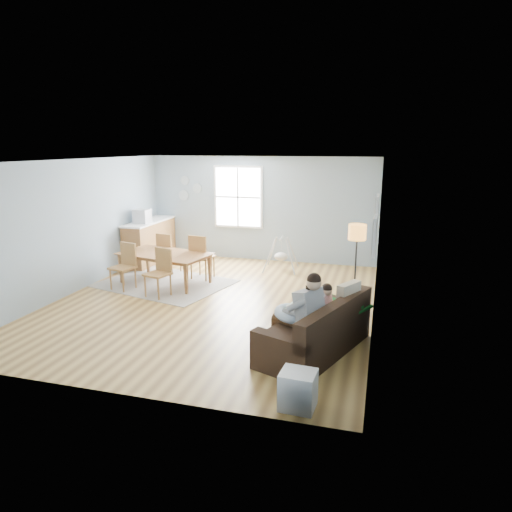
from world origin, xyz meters
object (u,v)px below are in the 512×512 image
(toddler, at_px, (321,303))
(chair_se, at_px, (160,269))
(monitor, at_px, (142,216))
(chair_ne, at_px, (200,254))
(father, at_px, (301,311))
(floor_lamp, at_px, (357,239))
(counter, at_px, (150,241))
(dining_table, at_px, (164,269))
(baby_swing, at_px, (281,256))
(chair_nw, at_px, (167,251))
(sofa, at_px, (318,334))
(chair_sw, at_px, (125,263))
(storage_cube, at_px, (297,390))

(toddler, bearing_deg, chair_se, 155.70)
(monitor, bearing_deg, chair_ne, -22.90)
(father, relative_size, chair_ne, 1.26)
(monitor, bearing_deg, floor_lamp, -18.32)
(chair_ne, xyz_separation_m, counter, (-1.87, 1.15, -0.04))
(floor_lamp, bearing_deg, dining_table, 173.53)
(toddler, distance_m, baby_swing, 4.34)
(chair_se, distance_m, chair_nw, 1.64)
(sofa, height_order, chair_ne, chair_ne)
(floor_lamp, xyz_separation_m, baby_swing, (-1.88, 2.22, -0.95))
(father, distance_m, chair_nw, 5.17)
(monitor, bearing_deg, baby_swing, 7.56)
(sofa, height_order, chair_nw, chair_nw)
(floor_lamp, bearing_deg, toddler, -101.77)
(father, distance_m, chair_ne, 4.33)
(counter, bearing_deg, baby_swing, 1.44)
(chair_sw, relative_size, chair_nw, 1.00)
(counter, height_order, baby_swing, counter)
(sofa, distance_m, toddler, 0.45)
(toddler, bearing_deg, chair_nw, 142.67)
(chair_se, relative_size, baby_swing, 1.12)
(chair_se, height_order, chair_ne, chair_ne)
(storage_cube, xyz_separation_m, chair_se, (-3.40, 3.27, 0.33))
(chair_sw, bearing_deg, counter, 105.28)
(chair_nw, distance_m, counter, 1.30)
(father, xyz_separation_m, floor_lamp, (0.60, 2.27, 0.62))
(chair_nw, bearing_deg, chair_se, -68.44)
(toddler, relative_size, monitor, 2.18)
(dining_table, xyz_separation_m, counter, (-1.23, 1.67, 0.21))
(dining_table, relative_size, chair_sw, 1.99)
(storage_cube, height_order, counter, counter)
(storage_cube, height_order, dining_table, dining_table)
(toddler, height_order, chair_ne, chair_ne)
(sofa, height_order, monitor, monitor)
(father, bearing_deg, storage_cube, -81.29)
(chair_sw, bearing_deg, sofa, -24.57)
(father, relative_size, chair_sw, 1.33)
(counter, bearing_deg, chair_nw, -44.16)
(chair_nw, bearing_deg, storage_cube, -50.14)
(toddler, bearing_deg, floor_lamp, 78.23)
(counter, height_order, monitor, monitor)
(chair_nw, distance_m, baby_swing, 2.72)
(dining_table, bearing_deg, father, -26.26)
(storage_cube, bearing_deg, chair_ne, 123.98)
(chair_ne, bearing_deg, chair_se, -104.77)
(storage_cube, height_order, chair_se, chair_se)
(dining_table, distance_m, monitor, 2.00)
(chair_nw, height_order, counter, counter)
(floor_lamp, xyz_separation_m, chair_sw, (-4.74, -0.06, -0.75))
(toddler, height_order, floor_lamp, floor_lamp)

